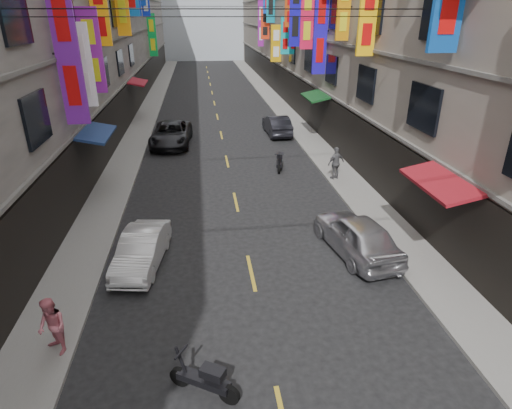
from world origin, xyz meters
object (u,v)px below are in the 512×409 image
object	(u,v)px
scooter_crossing	(205,380)
scooter_far_right	(279,162)
car_left_mid	(142,250)
car_right_far	(277,125)
car_right_mid	(357,235)
pedestrian_lfar	(52,327)
car_left_far	(171,134)
pedestrian_rfar	(336,163)

from	to	relation	value
scooter_crossing	scooter_far_right	xyz separation A→B (m)	(4.49, 15.13, 0.00)
scooter_far_right	car_left_mid	bearing A→B (deg)	66.59
car_left_mid	car_right_far	xyz separation A→B (m)	(7.70, 16.68, 0.08)
car_left_mid	car_right_far	world-z (taller)	car_right_far
scooter_far_right	car_right_mid	xyz separation A→B (m)	(1.12, -9.40, 0.30)
car_left_mid	pedestrian_lfar	xyz separation A→B (m)	(-1.70, -4.15, 0.30)
car_left_mid	car_left_far	size ratio (longest dim) A/B	0.70
pedestrian_rfar	scooter_crossing	bearing A→B (deg)	39.44
car_left_far	car_right_mid	world-z (taller)	car_right_mid
scooter_crossing	pedestrian_lfar	distance (m)	4.15
pedestrian_rfar	pedestrian_lfar	bearing A→B (deg)	24.12
car_right_far	pedestrian_rfar	xyz separation A→B (m)	(1.40, -9.59, 0.28)
car_left_far	pedestrian_lfar	distance (m)	19.22
scooter_crossing	pedestrian_lfar	bearing A→B (deg)	95.99
scooter_crossing	car_left_far	bearing A→B (deg)	35.68
car_left_far	pedestrian_lfar	xyz separation A→B (m)	(-2.00, -19.12, 0.18)
car_right_mid	pedestrian_lfar	world-z (taller)	pedestrian_lfar
car_left_far	car_right_mid	bearing A→B (deg)	-60.41
scooter_far_right	pedestrian_rfar	world-z (taller)	pedestrian_rfar
scooter_crossing	pedestrian_rfar	distance (m)	14.78
car_right_far	pedestrian_rfar	world-z (taller)	pedestrian_rfar
pedestrian_lfar	car_left_mid	bearing A→B (deg)	114.40
car_left_mid	car_right_mid	xyz separation A→B (m)	(7.65, -0.16, 0.13)
car_right_far	pedestrian_lfar	size ratio (longest dim) A/B	2.64
car_left_mid	car_left_far	bearing A→B (deg)	97.55
scooter_crossing	car_left_far	size ratio (longest dim) A/B	0.30
scooter_crossing	car_right_far	world-z (taller)	car_right_far
car_right_far	pedestrian_rfar	bearing A→B (deg)	96.56
car_left_mid	car_right_mid	distance (m)	7.65
car_right_mid	car_left_far	bearing A→B (deg)	-73.70
car_left_far	pedestrian_lfar	size ratio (longest dim) A/B	3.33
scooter_far_right	pedestrian_rfar	bearing A→B (deg)	151.83
scooter_crossing	pedestrian_rfar	bearing A→B (deg)	2.35
scooter_crossing	scooter_far_right	size ratio (longest dim) A/B	0.90
pedestrian_lfar	pedestrian_rfar	distance (m)	15.58
scooter_crossing	car_right_mid	distance (m)	8.02
car_left_mid	pedestrian_rfar	size ratio (longest dim) A/B	2.18
scooter_far_right	car_right_mid	world-z (taller)	car_right_mid
car_left_mid	car_right_far	bearing A→B (deg)	73.91
scooter_far_right	pedestrian_lfar	xyz separation A→B (m)	(-8.23, -13.39, 0.47)
scooter_far_right	car_left_mid	size ratio (longest dim) A/B	0.48
pedestrian_rfar	car_right_mid	bearing A→B (deg)	56.69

